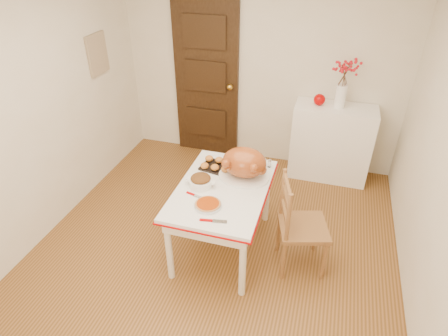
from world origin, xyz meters
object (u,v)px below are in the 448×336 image
(kitchen_table, at_px, (223,218))
(sideboard, at_px, (331,143))
(pumpkin_pie, at_px, (208,204))
(chair_oak, at_px, (304,225))
(turkey_platter, at_px, (244,164))

(kitchen_table, bearing_deg, sideboard, 60.63)
(pumpkin_pie, bearing_deg, chair_oak, 19.07)
(kitchen_table, relative_size, turkey_platter, 2.49)
(turkey_platter, bearing_deg, chair_oak, 0.21)
(sideboard, bearing_deg, turkey_platter, -118.51)
(chair_oak, relative_size, turkey_platter, 1.98)
(sideboard, xyz_separation_m, pumpkin_pie, (-0.94, -1.91, 0.27))
(turkey_platter, bearing_deg, kitchen_table, -103.54)
(kitchen_table, height_order, turkey_platter, turkey_platter)
(turkey_platter, bearing_deg, sideboard, 82.59)
(sideboard, bearing_deg, chair_oak, -95.04)
(sideboard, height_order, turkey_platter, turkey_platter)
(chair_oak, xyz_separation_m, turkey_platter, (-0.62, 0.24, 0.39))
(kitchen_table, bearing_deg, chair_oak, -1.69)
(pumpkin_pie, bearing_deg, turkey_platter, 70.12)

